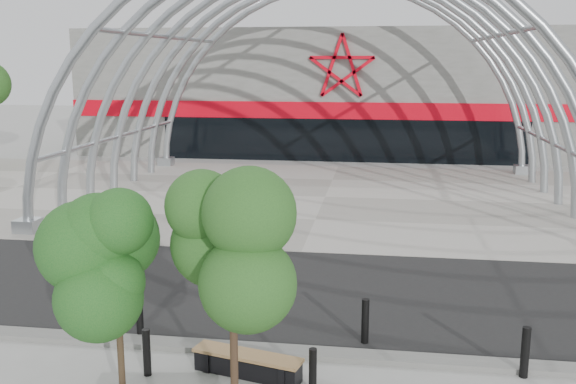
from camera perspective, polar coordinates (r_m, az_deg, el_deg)
ground at (r=14.21m, az=-2.41°, el=-13.62°), size 140.00×140.00×0.00m
road at (r=17.38m, az=-0.24°, el=-8.72°), size 140.00×7.00×0.02m
forecourt at (r=28.86m, az=3.32°, el=-0.46°), size 60.00×17.00×0.04m
kerb at (r=13.96m, az=-2.61°, el=-13.83°), size 60.00×0.50×0.12m
arena_building at (r=46.18m, az=5.38°, el=9.02°), size 34.00×15.24×8.00m
vault_canopy at (r=28.86m, az=3.32°, el=-0.47°), size 20.80×15.80×20.36m
street_tree_0 at (r=11.49m, az=-15.10°, el=-5.75°), size 1.65×1.65×3.76m
street_tree_1 at (r=10.55m, az=-4.97°, el=-6.02°), size 1.69×1.69×3.99m
bench_1 at (r=12.99m, az=-3.62°, el=-15.07°), size 2.27×1.02×0.46m
bollard_0 at (r=14.78m, az=-13.04°, el=-10.83°), size 0.16×0.16×0.98m
bollard_1 at (r=13.16m, az=-12.45°, el=-13.75°), size 0.15×0.15×0.96m
bollard_2 at (r=12.19m, az=2.22°, el=-15.71°), size 0.15×0.15×0.92m
bollard_3 at (r=14.26m, az=6.88°, el=-11.35°), size 0.16×0.16×1.02m
bollard_4 at (r=13.58m, az=20.33°, el=-13.22°), size 0.16×0.16×1.03m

